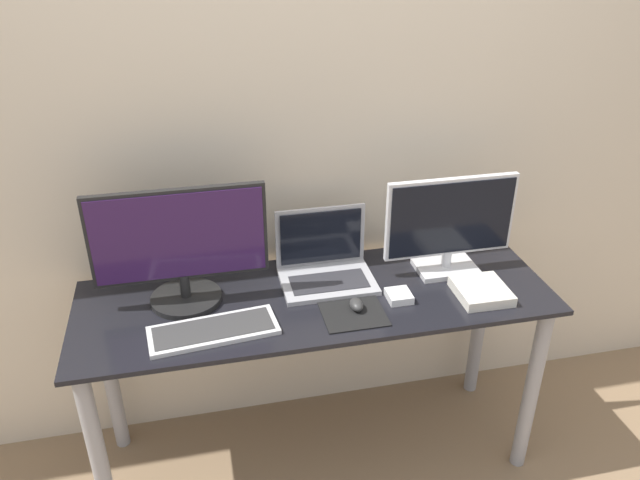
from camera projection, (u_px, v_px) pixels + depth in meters
name	position (u px, v px, depth m)	size (l,w,h in m)	color
wall_back	(296.00, 136.00, 2.30)	(7.00, 0.05, 2.50)	beige
desk	(316.00, 330.00, 2.29)	(1.69, 0.57, 0.77)	black
monitor_left	(180.00, 247.00, 2.10)	(0.59, 0.25, 0.42)	black
monitor_right	(450.00, 225.00, 2.29)	(0.49, 0.16, 0.38)	silver
laptop	(325.00, 263.00, 2.31)	(0.34, 0.25, 0.25)	#ADADB2
keyboard	(213.00, 330.00, 2.03)	(0.43, 0.20, 0.02)	silver
mousepad	(353.00, 313.00, 2.12)	(0.21, 0.19, 0.00)	black
mouse	(356.00, 305.00, 2.13)	(0.04, 0.07, 0.04)	#333333
book	(481.00, 291.00, 2.22)	(0.18, 0.19, 0.04)	silver
power_brick	(399.00, 296.00, 2.20)	(0.08, 0.09, 0.03)	white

